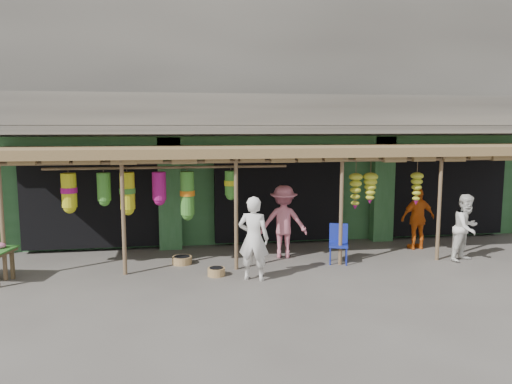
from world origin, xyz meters
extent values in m
plane|color=#514C47|center=(0.00, 0.00, 0.00)|extent=(80.00, 80.00, 0.00)
cube|color=gray|center=(0.00, 5.00, 5.00)|extent=(16.00, 6.00, 4.00)
cube|color=#2D6033|center=(0.00, 5.15, 1.50)|extent=(16.00, 5.70, 3.00)
cube|color=gray|center=(0.00, 1.65, 3.20)|extent=(16.00, 0.90, 0.22)
cube|color=gray|center=(0.00, 1.25, 3.70)|extent=(16.00, 0.10, 0.80)
cube|color=#2D6033|center=(0.00, 2.05, 2.85)|extent=(16.00, 0.35, 0.35)
cube|color=yellow|center=(-5.00, 1.97, 2.75)|extent=(1.70, 0.06, 0.55)
cube|color=#B21414|center=(-5.00, 1.93, 2.75)|extent=(1.30, 0.02, 0.30)
cube|color=black|center=(-5.00, 3.00, 1.35)|extent=(3.60, 2.00, 2.50)
cube|color=black|center=(0.00, 3.00, 1.35)|extent=(3.60, 2.00, 2.50)
cube|color=black|center=(5.00, 3.00, 1.35)|extent=(3.60, 2.00, 2.50)
cube|color=#2D6033|center=(-3.00, 2.05, 1.50)|extent=(0.60, 0.35, 3.00)
cube|color=#2D6033|center=(3.00, 2.05, 1.50)|extent=(0.60, 0.35, 3.00)
cylinder|color=brown|center=(-6.50, -0.20, 1.30)|extent=(0.09, 0.09, 2.60)
cylinder|color=brown|center=(-4.00, -0.20, 1.30)|extent=(0.09, 0.09, 2.60)
cylinder|color=brown|center=(-1.50, -0.20, 1.30)|extent=(0.09, 0.09, 2.60)
cylinder|color=brown|center=(1.00, -0.20, 1.30)|extent=(0.09, 0.09, 2.60)
cylinder|color=brown|center=(3.50, -0.20, 1.30)|extent=(0.09, 0.09, 2.60)
cylinder|color=brown|center=(-0.25, -0.20, 2.50)|extent=(12.90, 0.08, 0.08)
cylinder|color=brown|center=(-3.00, 0.20, 2.35)|extent=(5.50, 0.06, 0.06)
cube|color=brown|center=(0.00, 0.90, 2.68)|extent=(14.00, 2.70, 0.22)
cube|color=brown|center=(-6.37, -0.14, 0.31)|extent=(0.08, 0.08, 0.62)
cylinder|color=navy|center=(0.75, -0.21, 0.21)|extent=(0.04, 0.04, 0.42)
cylinder|color=navy|center=(1.11, -0.33, 0.21)|extent=(0.04, 0.04, 0.42)
cylinder|color=navy|center=(0.87, 0.15, 0.21)|extent=(0.04, 0.04, 0.42)
cylinder|color=navy|center=(1.23, 0.04, 0.21)|extent=(0.04, 0.04, 0.42)
cube|color=navy|center=(0.99, -0.09, 0.44)|extent=(0.56, 0.56, 0.05)
cube|color=navy|center=(1.06, 0.11, 0.70)|extent=(0.44, 0.18, 0.48)
cylinder|color=#A16B48|center=(-2.73, 0.46, 0.09)|extent=(0.58, 0.58, 0.18)
cylinder|color=#916343|center=(-2.00, -0.62, 0.09)|extent=(0.45, 0.45, 0.18)
imported|color=white|center=(-1.23, -1.05, 0.91)|extent=(0.78, 0.65, 1.82)
imported|color=white|center=(4.15, -0.36, 0.82)|extent=(0.99, 0.92, 1.65)
imported|color=orange|center=(3.55, 0.94, 0.84)|extent=(1.02, 0.51, 1.68)
imported|color=#C7697B|center=(-0.19, 0.68, 0.91)|extent=(1.31, 0.94, 1.82)
camera|label=1|loc=(-2.88, -11.32, 3.29)|focal=35.00mm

